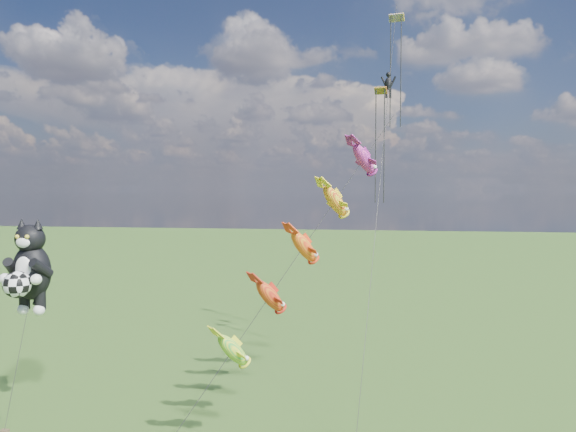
# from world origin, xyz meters

# --- Properties ---
(cat_kite_rig) EXTENTS (2.48, 4.12, 11.04)m
(cat_kite_rig) POSITION_xyz_m (-1.35, 2.79, 8.31)
(cat_kite_rig) COLOR brown
(cat_kite_rig) RESTS_ON ground
(fish_windsock_rig) EXTENTS (11.05, 11.68, 17.15)m
(fish_windsock_rig) POSITION_xyz_m (14.07, 3.48, 9.62)
(fish_windsock_rig) COLOR brown
(fish_windsock_rig) RESTS_ON ground
(parafoil_rig) EXTENTS (3.09, 17.46, 26.58)m
(parafoil_rig) POSITION_xyz_m (18.62, 15.50, 19.94)
(parafoil_rig) COLOR brown
(parafoil_rig) RESTS_ON ground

